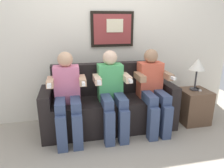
# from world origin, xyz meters

# --- Properties ---
(ground_plane) EXTENTS (5.48, 5.48, 0.00)m
(ground_plane) POSITION_xyz_m (0.00, 0.00, 0.00)
(ground_plane) COLOR #9E9384
(back_wall_assembly) EXTENTS (4.22, 0.10, 2.60)m
(back_wall_assembly) POSITION_xyz_m (0.00, 0.76, 1.30)
(back_wall_assembly) COLOR silver
(back_wall_assembly) RESTS_ON ground_plane
(couch) EXTENTS (1.82, 0.58, 0.90)m
(couch) POSITION_xyz_m (0.00, 0.33, 0.31)
(couch) COLOR black
(couch) RESTS_ON ground_plane
(person_on_left) EXTENTS (0.46, 0.56, 1.11)m
(person_on_left) POSITION_xyz_m (-0.56, 0.16, 0.61)
(person_on_left) COLOR pink
(person_on_left) RESTS_ON ground_plane
(person_in_middle) EXTENTS (0.46, 0.56, 1.11)m
(person_in_middle) POSITION_xyz_m (-0.00, 0.16, 0.61)
(person_in_middle) COLOR #4CB266
(person_in_middle) RESTS_ON ground_plane
(person_on_right) EXTENTS (0.46, 0.56, 1.11)m
(person_on_right) POSITION_xyz_m (0.56, 0.16, 0.61)
(person_on_right) COLOR #D8593F
(person_on_right) RESTS_ON ground_plane
(side_table_right) EXTENTS (0.40, 0.40, 0.50)m
(side_table_right) POSITION_xyz_m (1.26, 0.22, 0.25)
(side_table_right) COLOR brown
(side_table_right) RESTS_ON ground_plane
(table_lamp) EXTENTS (0.22, 0.22, 0.46)m
(table_lamp) POSITION_xyz_m (1.26, 0.25, 0.86)
(table_lamp) COLOR #333338
(table_lamp) RESTS_ON side_table_right
(spare_remote_on_table) EXTENTS (0.04, 0.13, 0.02)m
(spare_remote_on_table) POSITION_xyz_m (1.30, 0.22, 0.51)
(spare_remote_on_table) COLOR white
(spare_remote_on_table) RESTS_ON side_table_right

